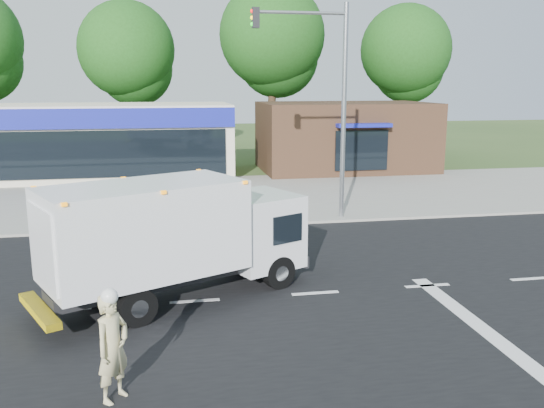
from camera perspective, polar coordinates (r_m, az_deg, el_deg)
The scene contains 11 objects.
ground at distance 14.63m, azimuth 4.30°, elevation -8.85°, with size 120.00×120.00×0.00m, color #385123.
road_asphalt at distance 14.63m, azimuth 4.30°, elevation -8.83°, with size 60.00×14.00×0.02m, color black.
sidewalk at distance 22.30m, azimuth -0.99°, elevation -1.32°, with size 60.00×2.40×0.12m, color gray.
parking_apron at distance 27.93m, azimuth -2.93°, elevation 1.29°, with size 60.00×9.00×0.02m, color gray.
lane_markings at distance 13.83m, azimuth 11.25°, elevation -10.25°, with size 55.20×7.00×0.01m.
ems_box_truck at distance 13.88m, azimuth -9.76°, elevation -2.76°, with size 6.90×4.76×2.96m.
emergency_worker at distance 10.06m, azimuth -15.52°, elevation -13.41°, with size 0.76×0.80×1.96m.
retail_strip_mall at distance 33.74m, azimuth -19.75°, elevation 5.89°, with size 18.00×6.20×4.00m.
brown_storefront at distance 34.96m, azimuth 7.26°, elevation 6.67°, with size 10.00×6.70×4.00m.
traffic_signal_pole at distance 21.62m, azimuth 5.51°, elevation 11.23°, with size 3.51×0.25×8.00m.
background_trees at distance 41.52m, azimuth -6.87°, elevation 14.95°, with size 36.77×7.39×12.10m.
Camera 1 is at (-3.51, -13.21, 5.20)m, focal length 38.00 mm.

